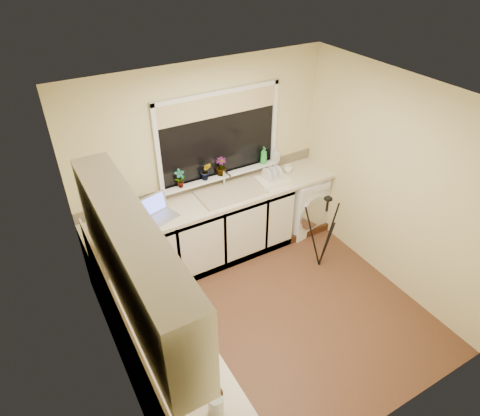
{
  "coord_description": "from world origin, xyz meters",
  "views": [
    {
      "loc": [
        -1.88,
        -2.62,
        3.66
      ],
      "look_at": [
        -0.05,
        0.55,
        1.15
      ],
      "focal_mm": 31.55,
      "sensor_mm": 36.0,
      "label": 1
    }
  ],
  "objects_px": {
    "glass_jug": "(216,405)",
    "cup_back": "(288,169)",
    "tripod": "(323,233)",
    "microwave": "(118,244)",
    "cup_left": "(177,370)",
    "washing_machine": "(300,201)",
    "plant_c": "(221,166)",
    "steel_jar": "(164,331)",
    "dish_rack": "(273,181)",
    "plant_a": "(180,179)",
    "laptop": "(159,211)",
    "soap_bottle_green": "(264,155)",
    "soap_bottle_clear": "(275,154)",
    "plant_b": "(206,171)",
    "kettle": "(144,263)"
  },
  "relations": [
    {
      "from": "glass_jug",
      "to": "cup_back",
      "type": "distance_m",
      "value": 3.39
    },
    {
      "from": "tripod",
      "to": "microwave",
      "type": "distance_m",
      "value": 2.43
    },
    {
      "from": "cup_back",
      "to": "cup_left",
      "type": "height_order",
      "value": "same"
    },
    {
      "from": "washing_machine",
      "to": "plant_c",
      "type": "height_order",
      "value": "plant_c"
    },
    {
      "from": "steel_jar",
      "to": "microwave",
      "type": "relative_size",
      "value": 0.18
    },
    {
      "from": "glass_jug",
      "to": "dish_rack",
      "type": "bearing_deg",
      "value": 49.17
    },
    {
      "from": "tripod",
      "to": "glass_jug",
      "type": "bearing_deg",
      "value": -157.44
    },
    {
      "from": "plant_a",
      "to": "plant_c",
      "type": "height_order",
      "value": "plant_a"
    },
    {
      "from": "laptop",
      "to": "plant_a",
      "type": "distance_m",
      "value": 0.47
    },
    {
      "from": "laptop",
      "to": "plant_c",
      "type": "xyz_separation_m",
      "value": [
        0.92,
        0.24,
        0.2
      ]
    },
    {
      "from": "steel_jar",
      "to": "soap_bottle_green",
      "type": "bearing_deg",
      "value": 40.87
    },
    {
      "from": "laptop",
      "to": "soap_bottle_clear",
      "type": "height_order",
      "value": "soap_bottle_clear"
    },
    {
      "from": "washing_machine",
      "to": "plant_b",
      "type": "relative_size",
      "value": 3.64
    },
    {
      "from": "soap_bottle_green",
      "to": "laptop",
      "type": "bearing_deg",
      "value": -171.74
    },
    {
      "from": "laptop",
      "to": "cup_left",
      "type": "bearing_deg",
      "value": -123.87
    },
    {
      "from": "steel_jar",
      "to": "soap_bottle_clear",
      "type": "relative_size",
      "value": 0.57
    },
    {
      "from": "dish_rack",
      "to": "soap_bottle_clear",
      "type": "distance_m",
      "value": 0.37
    },
    {
      "from": "steel_jar",
      "to": "plant_a",
      "type": "height_order",
      "value": "plant_a"
    },
    {
      "from": "microwave",
      "to": "glass_jug",
      "type": "bearing_deg",
      "value": -169.32
    },
    {
      "from": "soap_bottle_green",
      "to": "cup_back",
      "type": "relative_size",
      "value": 1.9
    },
    {
      "from": "washing_machine",
      "to": "dish_rack",
      "type": "xyz_separation_m",
      "value": [
        -0.51,
        -0.05,
        0.51
      ]
    },
    {
      "from": "plant_a",
      "to": "tripod",
      "type": "bearing_deg",
      "value": -36.1
    },
    {
      "from": "microwave",
      "to": "soap_bottle_clear",
      "type": "height_order",
      "value": "soap_bottle_clear"
    },
    {
      "from": "tripod",
      "to": "plant_c",
      "type": "relative_size",
      "value": 4.43
    },
    {
      "from": "kettle",
      "to": "plant_c",
      "type": "bearing_deg",
      "value": 37.15
    },
    {
      "from": "dish_rack",
      "to": "cup_left",
      "type": "relative_size",
      "value": 3.93
    },
    {
      "from": "soap_bottle_clear",
      "to": "cup_left",
      "type": "height_order",
      "value": "soap_bottle_clear"
    },
    {
      "from": "kettle",
      "to": "plant_b",
      "type": "distance_m",
      "value": 1.55
    },
    {
      "from": "steel_jar",
      "to": "tripod",
      "type": "bearing_deg",
      "value": 18.74
    },
    {
      "from": "soap_bottle_clear",
      "to": "washing_machine",
      "type": "bearing_deg",
      "value": -29.74
    },
    {
      "from": "washing_machine",
      "to": "plant_c",
      "type": "distance_m",
      "value": 1.35
    },
    {
      "from": "tripod",
      "to": "soap_bottle_green",
      "type": "xyz_separation_m",
      "value": [
        -0.23,
        1.03,
        0.65
      ]
    },
    {
      "from": "glass_jug",
      "to": "tripod",
      "type": "bearing_deg",
      "value": 34.59
    },
    {
      "from": "dish_rack",
      "to": "tripod",
      "type": "relative_size",
      "value": 0.39
    },
    {
      "from": "tripod",
      "to": "kettle",
      "type": "bearing_deg",
      "value": 167.78
    },
    {
      "from": "microwave",
      "to": "plant_c",
      "type": "bearing_deg",
      "value": -56.66
    },
    {
      "from": "dish_rack",
      "to": "plant_c",
      "type": "bearing_deg",
      "value": 160.89
    },
    {
      "from": "laptop",
      "to": "cup_back",
      "type": "height_order",
      "value": "laptop"
    },
    {
      "from": "plant_a",
      "to": "steel_jar",
      "type": "bearing_deg",
      "value": -117.36
    },
    {
      "from": "plant_c",
      "to": "cup_left",
      "type": "xyz_separation_m",
      "value": [
        -1.53,
        -2.2,
        -0.22
      ]
    },
    {
      "from": "tripod",
      "to": "steel_jar",
      "type": "height_order",
      "value": "tripod"
    },
    {
      "from": "laptop",
      "to": "microwave",
      "type": "relative_size",
      "value": 0.66
    },
    {
      "from": "glass_jug",
      "to": "steel_jar",
      "type": "distance_m",
      "value": 0.77
    },
    {
      "from": "dish_rack",
      "to": "soap_bottle_clear",
      "type": "xyz_separation_m",
      "value": [
        0.19,
        0.24,
        0.22
      ]
    },
    {
      "from": "soap_bottle_green",
      "to": "cup_left",
      "type": "relative_size",
      "value": 2.26
    },
    {
      "from": "steel_jar",
      "to": "soap_bottle_green",
      "type": "relative_size",
      "value": 0.48
    },
    {
      "from": "soap_bottle_clear",
      "to": "cup_back",
      "type": "bearing_deg",
      "value": -38.76
    },
    {
      "from": "cup_back",
      "to": "steel_jar",
      "type": "bearing_deg",
      "value": -144.92
    },
    {
      "from": "washing_machine",
      "to": "plant_c",
      "type": "relative_size",
      "value": 3.62
    },
    {
      "from": "plant_b",
      "to": "kettle",
      "type": "bearing_deg",
      "value": -138.51
    }
  ]
}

